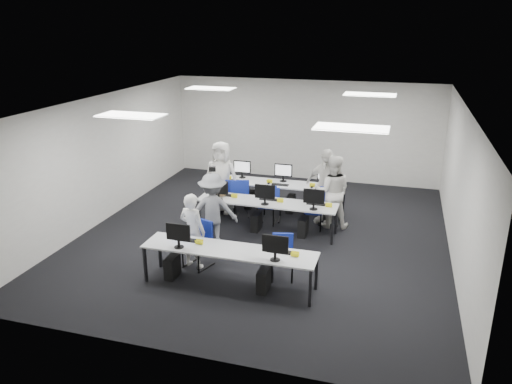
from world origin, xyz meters
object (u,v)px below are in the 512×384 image
(chair_7, at_px, (328,211))
(chair_6, at_px, (272,209))
(chair_3, at_px, (267,212))
(student_0, at_px, (193,231))
(chair_1, at_px, (282,265))
(chair_2, at_px, (229,206))
(photographer, at_px, (213,210))
(desk_mid, at_px, (267,204))
(student_2, at_px, (221,177))
(student_1, at_px, (332,191))
(student_3, at_px, (325,186))
(chair_5, at_px, (240,203))
(chair_4, at_px, (313,217))
(desk_front, at_px, (229,252))
(chair_0, at_px, (199,252))

(chair_7, bearing_deg, chair_6, 177.49)
(chair_3, xyz_separation_m, student_0, (-0.79, -2.61, 0.49))
(chair_1, distance_m, chair_6, 2.90)
(chair_2, xyz_separation_m, photographer, (0.25, -1.69, 0.53))
(chair_7, distance_m, photographer, 2.99)
(desk_mid, bearing_deg, student_2, 147.26)
(student_1, relative_size, student_3, 0.95)
(student_3, bearing_deg, student_1, -20.06)
(chair_5, height_order, student_0, student_0)
(chair_5, distance_m, student_2, 0.80)
(chair_3, xyz_separation_m, photographer, (-0.77, -1.57, 0.53))
(chair_1, relative_size, photographer, 0.52)
(desk_mid, relative_size, chair_4, 3.84)
(desk_front, xyz_separation_m, chair_3, (-0.14, 3.13, -0.41))
(student_2, bearing_deg, chair_5, -13.91)
(desk_front, distance_m, chair_7, 3.77)
(chair_3, bearing_deg, desk_front, -92.08)
(photographer, bearing_deg, chair_5, -106.26)
(chair_5, bearing_deg, chair_3, -39.15)
(chair_4, bearing_deg, chair_6, 163.22)
(desk_front, bearing_deg, chair_4, 72.29)
(chair_7, xyz_separation_m, student_2, (-2.72, -0.00, 0.60))
(desk_front, distance_m, student_1, 3.61)
(student_0, bearing_deg, chair_1, -165.90)
(student_3, distance_m, photographer, 2.87)
(desk_mid, xyz_separation_m, photographer, (-0.91, -1.04, 0.13))
(chair_3, relative_size, student_2, 0.48)
(chair_1, distance_m, chair_3, 2.75)
(desk_mid, distance_m, student_3, 1.52)
(desk_front, bearing_deg, desk_mid, 90.00)
(chair_1, relative_size, student_2, 0.46)
(student_2, relative_size, photographer, 1.12)
(chair_3, relative_size, chair_4, 1.05)
(chair_3, relative_size, chair_6, 0.99)
(chair_1, bearing_deg, chair_3, 98.54)
(chair_3, relative_size, student_1, 0.50)
(chair_4, xyz_separation_m, chair_7, (0.29, 0.42, 0.05))
(student_1, distance_m, student_2, 2.82)
(student_0, distance_m, student_3, 3.68)
(chair_3, xyz_separation_m, chair_4, (1.13, -0.02, -0.01))
(chair_2, bearing_deg, student_2, 128.50)
(desk_mid, xyz_separation_m, student_2, (-1.44, 0.93, 0.23))
(chair_0, bearing_deg, photographer, 112.12)
(desk_mid, xyz_separation_m, chair_3, (-0.14, 0.53, -0.41))
(chair_7, height_order, student_3, student_3)
(chair_2, xyz_separation_m, chair_6, (1.08, 0.07, 0.00))
(desk_front, relative_size, chair_0, 3.46)
(desk_front, bearing_deg, student_2, 112.20)
(chair_2, bearing_deg, chair_3, -14.14)
(chair_6, distance_m, photographer, 2.02)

